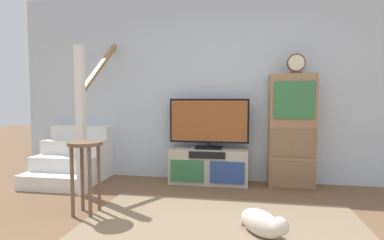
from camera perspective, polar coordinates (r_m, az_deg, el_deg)
The scene contains 9 objects.
back_wall at distance 4.44m, azimuth 7.44°, elevation 6.24°, with size 6.40×0.12×2.70m, color silver.
area_rug at distance 2.83m, azimuth 5.34°, elevation -20.33°, with size 2.60×1.80×0.01m, color #847056.
media_console at distance 4.30m, azimuth 3.10°, elevation -8.56°, with size 1.08×0.38×0.48m.
television at distance 4.23m, azimuth 3.17°, elevation -0.40°, with size 1.10×0.22×0.69m.
side_cabinet at distance 4.24m, azimuth 18.02°, elevation -2.01°, with size 0.58×0.38×1.49m.
desk_clock at distance 4.23m, azimuth 18.82°, elevation 9.88°, with size 0.24×0.08×0.26m.
staircase at distance 4.90m, azimuth -20.07°, elevation -5.69°, with size 1.00×1.36×2.20m.
bar_stool_near at distance 3.28m, azimuth -19.23°, elevation -7.20°, with size 0.34×0.34×0.74m.
dog at distance 2.80m, azimuth 13.10°, elevation -18.23°, with size 0.44×0.46×0.23m.
Camera 1 is at (0.21, -1.97, 1.17)m, focal length 28.64 mm.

